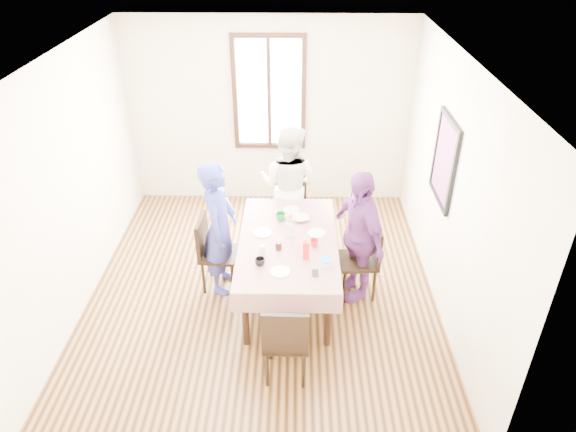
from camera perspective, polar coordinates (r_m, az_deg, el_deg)
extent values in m
plane|color=black|center=(6.20, -2.79, -8.02)|extent=(4.50, 4.50, 0.00)
plane|color=beige|center=(7.50, -2.04, 11.22)|extent=(4.00, 0.00, 4.00)
plane|color=beige|center=(5.67, 17.48, 2.73)|extent=(0.00, 4.50, 4.50)
cube|color=black|center=(7.38, -2.09, 13.36)|extent=(1.02, 0.06, 1.62)
cube|color=white|center=(7.39, -2.09, 13.38)|extent=(0.90, 0.02, 1.50)
cube|color=red|center=(5.83, 16.88, 5.88)|extent=(0.04, 0.76, 0.96)
cube|color=black|center=(5.89, 0.01, -5.78)|extent=(0.95, 1.71, 0.75)
cube|color=#560005|center=(5.67, 0.01, -2.71)|extent=(1.07, 1.83, 0.01)
cube|color=black|center=(6.03, -7.53, -4.13)|extent=(0.45, 0.45, 0.91)
cube|color=black|center=(5.93, 7.72, -4.87)|extent=(0.45, 0.45, 0.91)
cube|color=black|center=(6.82, 0.17, 0.73)|extent=(0.45, 0.45, 0.91)
cube|color=black|center=(4.95, -0.22, -13.27)|extent=(0.43, 0.43, 0.91)
imported|color=#343995|center=(5.84, -7.56, -1.35)|extent=(0.44, 0.62, 1.61)
imported|color=white|center=(6.63, 0.17, 3.30)|extent=(0.96, 0.86, 1.63)
imported|color=#6C317C|center=(5.74, 7.75, -2.19)|extent=(0.74, 1.00, 1.58)
imported|color=black|center=(5.28, -3.12, -5.06)|extent=(0.11, 0.11, 0.08)
imported|color=red|center=(5.55, 2.92, -2.99)|extent=(0.10, 0.10, 0.09)
imported|color=#0C7226|center=(5.99, -0.81, -0.07)|extent=(0.14, 0.14, 0.09)
imported|color=white|center=(6.00, 1.43, -0.26)|extent=(0.22, 0.22, 0.05)
cube|color=red|center=(5.33, 2.00, -3.76)|extent=(0.06, 0.06, 0.20)
cylinder|color=white|center=(5.28, 4.14, -5.16)|extent=(0.13, 0.13, 0.06)
cylinder|color=black|center=(5.49, -1.06, -3.31)|extent=(0.07, 0.07, 0.09)
cylinder|color=silver|center=(5.43, -2.88, -3.71)|extent=(0.07, 0.07, 0.10)
cube|color=black|center=(5.19, 3.03, -6.30)|extent=(0.06, 0.12, 0.01)
cylinder|color=silver|center=(5.69, 0.21, -1.55)|extent=(0.08, 0.08, 0.16)
cylinder|color=white|center=(5.78, -2.86, -1.85)|extent=(0.20, 0.20, 0.01)
cylinder|color=white|center=(5.77, 3.17, -1.91)|extent=(0.20, 0.20, 0.01)
cylinder|color=white|center=(6.20, 0.36, 0.68)|extent=(0.20, 0.20, 0.01)
cylinder|color=white|center=(5.19, -0.86, -6.15)|extent=(0.20, 0.20, 0.01)
cylinder|color=blue|center=(5.26, 4.16, -4.82)|extent=(0.12, 0.12, 0.01)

